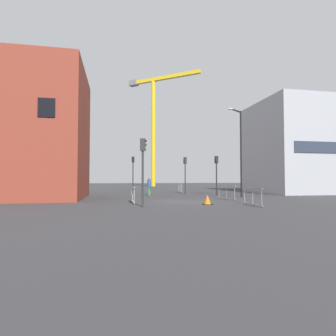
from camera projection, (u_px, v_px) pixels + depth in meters
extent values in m
plane|color=#333335|center=(182.00, 202.00, 19.39)|extent=(160.00, 160.00, 0.00)
cube|color=brown|center=(19.00, 133.00, 22.07)|extent=(10.14, 8.70, 10.53)
cube|color=black|center=(46.00, 108.00, 18.38)|extent=(1.10, 0.06, 1.30)
cube|color=#A8AAB2|center=(310.00, 148.00, 31.85)|extent=(12.88, 9.29, 10.21)
cylinder|color=yellow|center=(153.00, 134.00, 57.68)|extent=(0.90, 0.90, 22.08)
cube|color=yellow|center=(165.00, 78.00, 56.93)|extent=(12.85, 9.84, 0.70)
cube|color=slate|center=(134.00, 83.00, 60.30)|extent=(2.16, 2.04, 1.10)
cylinder|color=black|center=(241.00, 154.00, 24.13)|extent=(0.14, 0.14, 7.57)
cube|color=black|center=(236.00, 110.00, 23.65)|extent=(1.45, 1.09, 0.10)
ellipsoid|color=silver|center=(230.00, 109.00, 23.03)|extent=(0.44, 0.24, 0.16)
cylinder|color=#2D2D30|center=(143.00, 179.00, 15.59)|extent=(0.12, 0.12, 3.19)
cube|color=#2D2D30|center=(143.00, 145.00, 15.66)|extent=(0.33, 0.31, 0.70)
sphere|color=#390605|center=(146.00, 141.00, 15.65)|extent=(0.11, 0.11, 0.11)
sphere|color=#3C2905|center=(146.00, 145.00, 15.65)|extent=(0.11, 0.11, 0.11)
sphere|color=green|center=(146.00, 149.00, 15.64)|extent=(0.11, 0.11, 0.11)
cylinder|color=#2D2D30|center=(185.00, 179.00, 29.10)|extent=(0.12, 0.12, 3.19)
cube|color=#2D2D30|center=(185.00, 160.00, 29.17)|extent=(0.33, 0.30, 0.70)
sphere|color=red|center=(184.00, 158.00, 29.10)|extent=(0.11, 0.11, 0.11)
sphere|color=#3C2905|center=(184.00, 160.00, 29.09)|extent=(0.11, 0.11, 0.11)
sphere|color=#07330F|center=(184.00, 162.00, 29.09)|extent=(0.11, 0.11, 0.11)
cylinder|color=#232326|center=(133.00, 177.00, 33.32)|extent=(0.12, 0.12, 3.57)
cube|color=#232326|center=(133.00, 160.00, 33.40)|extent=(0.34, 0.36, 0.70)
sphere|color=red|center=(134.00, 158.00, 33.57)|extent=(0.11, 0.11, 0.11)
sphere|color=#3C2905|center=(134.00, 160.00, 33.57)|extent=(0.11, 0.11, 0.11)
sphere|color=#07330F|center=(134.00, 161.00, 33.56)|extent=(0.11, 0.11, 0.11)
cylinder|color=#232326|center=(217.00, 179.00, 26.33)|extent=(0.12, 0.12, 3.07)
cube|color=#232326|center=(216.00, 160.00, 26.41)|extent=(0.34, 0.31, 0.70)
sphere|color=red|center=(215.00, 157.00, 26.33)|extent=(0.11, 0.11, 0.11)
sphere|color=#3C2905|center=(215.00, 160.00, 26.33)|extent=(0.11, 0.11, 0.11)
sphere|color=#07330F|center=(215.00, 162.00, 26.32)|extent=(0.11, 0.11, 0.11)
cylinder|color=#2D844C|center=(149.00, 191.00, 26.35)|extent=(0.14, 0.14, 0.82)
cylinder|color=#2D844C|center=(150.00, 191.00, 26.53)|extent=(0.14, 0.14, 0.82)
cylinder|color=#33519E|center=(149.00, 183.00, 26.47)|extent=(0.34, 0.34, 0.69)
sphere|color=#8C6647|center=(149.00, 179.00, 26.49)|extent=(0.22, 0.22, 0.22)
cube|color=gray|center=(252.00, 188.00, 16.29)|extent=(0.07, 2.32, 0.06)
cube|color=gray|center=(253.00, 204.00, 16.25)|extent=(0.07, 2.32, 0.06)
cylinder|color=gray|center=(262.00, 198.00, 15.24)|extent=(0.04, 0.04, 1.05)
cylinder|color=gray|center=(253.00, 197.00, 16.27)|extent=(0.04, 0.04, 1.05)
cylinder|color=gray|center=(245.00, 196.00, 17.29)|extent=(0.04, 0.04, 1.05)
cube|color=#B2B5BA|center=(133.00, 187.00, 18.25)|extent=(0.13, 2.48, 0.06)
cube|color=#B2B5BA|center=(133.00, 202.00, 18.22)|extent=(0.13, 2.48, 0.06)
cylinder|color=#B2B5BA|center=(134.00, 196.00, 17.14)|extent=(0.04, 0.04, 1.05)
cylinder|color=#B2B5BA|center=(133.00, 195.00, 18.23)|extent=(0.04, 0.04, 1.05)
cylinder|color=#B2B5BA|center=(131.00, 194.00, 19.32)|extent=(0.04, 0.04, 1.05)
cube|color=gray|center=(227.00, 186.00, 21.00)|extent=(0.42, 2.40, 0.06)
cube|color=gray|center=(227.00, 199.00, 20.96)|extent=(0.42, 2.40, 0.06)
cylinder|color=gray|center=(235.00, 194.00, 19.95)|extent=(0.04, 0.04, 1.05)
cylinder|color=gray|center=(227.00, 193.00, 20.98)|extent=(0.04, 0.04, 1.05)
cylinder|color=gray|center=(219.00, 192.00, 22.00)|extent=(0.04, 0.04, 1.05)
cube|color=#B2B5BA|center=(180.00, 183.00, 32.28)|extent=(0.18, 2.15, 0.06)
cube|color=#B2B5BA|center=(180.00, 192.00, 32.24)|extent=(0.18, 2.15, 0.06)
cylinder|color=#B2B5BA|center=(181.00, 188.00, 31.30)|extent=(0.04, 0.04, 1.05)
cylinder|color=#B2B5BA|center=(180.00, 188.00, 32.26)|extent=(0.04, 0.04, 1.05)
cylinder|color=#B2B5BA|center=(179.00, 188.00, 33.22)|extent=(0.04, 0.04, 1.05)
cube|color=black|center=(149.00, 194.00, 28.96)|extent=(0.45, 0.45, 0.03)
cone|color=#E55B0F|center=(149.00, 192.00, 28.97)|extent=(0.35, 0.35, 0.46)
cube|color=black|center=(207.00, 204.00, 17.16)|extent=(0.59, 0.59, 0.03)
cone|color=orange|center=(207.00, 200.00, 17.17)|extent=(0.45, 0.45, 0.60)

